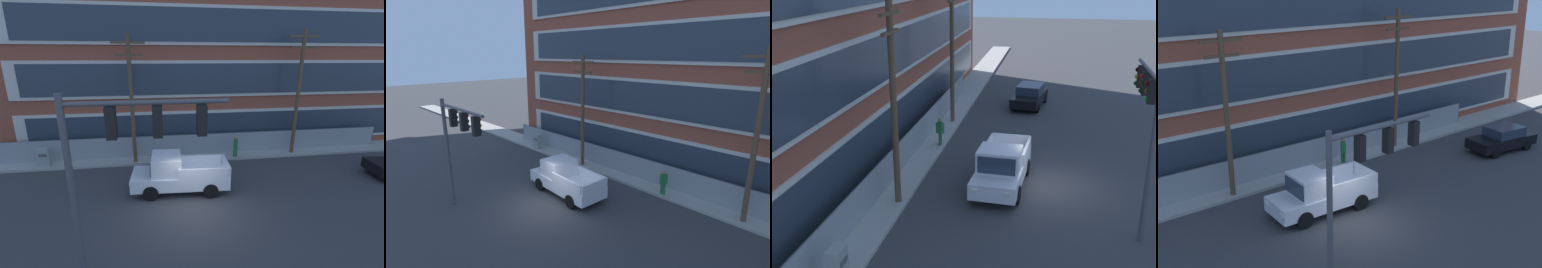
# 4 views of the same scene
# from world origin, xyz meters

# --- Properties ---
(ground_plane) EXTENTS (160.00, 160.00, 0.00)m
(ground_plane) POSITION_xyz_m (0.00, 0.00, 0.00)
(ground_plane) COLOR #38383A
(sidewalk_building_side) EXTENTS (80.00, 2.13, 0.16)m
(sidewalk_building_side) POSITION_xyz_m (0.00, 6.85, 0.08)
(sidewalk_building_side) COLOR #9E9B93
(sidewalk_building_side) RESTS_ON ground
(brick_mill_building) EXTENTS (38.09, 10.77, 18.22)m
(brick_mill_building) POSITION_xyz_m (6.15, 13.00, 9.12)
(brick_mill_building) COLOR brown
(brick_mill_building) RESTS_ON ground
(chain_link_fence) EXTENTS (28.13, 0.06, 1.67)m
(chain_link_fence) POSITION_xyz_m (1.72, 7.05, 0.85)
(chain_link_fence) COLOR gray
(chain_link_fence) RESTS_ON ground
(traffic_signal_mast) EXTENTS (4.66, 0.43, 6.14)m
(traffic_signal_mast) POSITION_xyz_m (-2.68, -3.45, 4.45)
(traffic_signal_mast) COLOR #4C4C51
(traffic_signal_mast) RESTS_ON ground
(pickup_truck_white) EXTENTS (5.28, 2.31, 2.08)m
(pickup_truck_white) POSITION_xyz_m (-0.57, 2.08, 0.97)
(pickup_truck_white) COLOR silver
(pickup_truck_white) RESTS_ON ground
(utility_pole_near_corner) EXTENTS (2.03, 0.26, 8.36)m
(utility_pole_near_corner) POSITION_xyz_m (-3.09, 6.13, 4.57)
(utility_pole_near_corner) COLOR brown
(utility_pole_near_corner) RESTS_ON ground
(utility_pole_midblock) EXTENTS (2.15, 0.26, 8.84)m
(utility_pole_midblock) POSITION_xyz_m (8.38, 6.29, 4.83)
(utility_pole_midblock) COLOR brown
(utility_pole_midblock) RESTS_ON ground
(electrical_cabinet) EXTENTS (0.70, 0.45, 1.45)m
(electrical_cabinet) POSITION_xyz_m (-8.85, 6.14, 0.73)
(electrical_cabinet) COLOR #939993
(electrical_cabinet) RESTS_ON ground
(pedestrian_near_cabinet) EXTENTS (0.39, 0.46, 1.69)m
(pedestrian_near_cabinet) POSITION_xyz_m (3.92, 6.02, 0.97)
(pedestrian_near_cabinet) COLOR #236B38
(pedestrian_near_cabinet) RESTS_ON ground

